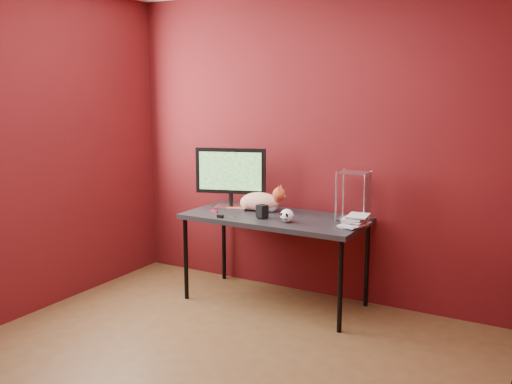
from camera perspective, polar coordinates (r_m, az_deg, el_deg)
The scene contains 11 objects.
room at distance 3.37m, azimuth -6.60°, elevation 4.40°, with size 3.52×3.52×2.61m.
desk at distance 4.73m, azimuth 1.92°, elevation -3.00°, with size 1.50×0.70×0.75m.
monitor at distance 4.94m, azimuth -2.55°, elevation 1.69°, with size 0.60×0.28×0.53m.
cat at distance 4.88m, azimuth 0.46°, elevation -0.96°, with size 0.50×0.25×0.24m.
skull_mug at distance 4.48m, azimuth 3.11°, elevation -2.37°, with size 0.11×0.11×0.10m.
speaker at distance 4.61m, azimuth 0.62°, elevation -2.02°, with size 0.10×0.10×0.11m.
book_stack at distance 4.36m, azimuth 9.25°, elevation 3.39°, with size 0.21×0.24×1.04m.
wire_rack at distance 4.60m, azimuth 9.73°, elevation -0.37°, with size 0.24×0.20×0.39m.
pocket_knife at distance 4.87m, azimuth -4.22°, elevation -1.91°, with size 0.08×0.02×0.02m, color #A40C27.
black_gadget at distance 4.65m, azimuth -3.60°, elevation -2.44°, with size 0.05×0.03×0.02m, color black.
washer at distance 4.69m, azimuth -2.30°, elevation -2.45°, with size 0.04×0.04×0.00m, color #B6B6BB.
Camera 1 is at (1.98, -2.71, 1.79)m, focal length 40.00 mm.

